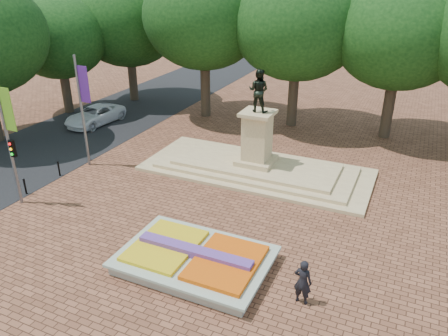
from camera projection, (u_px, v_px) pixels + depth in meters
name	position (u px, v px, depth m)	size (l,w,h in m)	color
ground	(196.00, 237.00, 20.72)	(90.00, 90.00, 0.00)	brown
asphalt_street	(40.00, 150.00, 30.50)	(9.00, 90.00, 0.02)	black
flower_bed	(195.00, 259.00, 18.53)	(6.30, 4.30, 0.91)	gray
monument	(256.00, 158.00, 26.96)	(14.00, 6.00, 6.40)	tan
tree_row_back	(337.00, 42.00, 31.90)	(44.80, 8.80, 10.43)	#34281C
banner_poles	(4.00, 138.00, 21.82)	(0.88, 11.17, 7.00)	slate
bollard_row	(6.00, 196.00, 23.30)	(0.12, 13.12, 0.98)	black
van	(95.00, 115.00, 35.27)	(2.42, 5.26, 1.46)	silver
pedestrian	(303.00, 282.00, 16.30)	(0.69, 0.46, 1.90)	black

